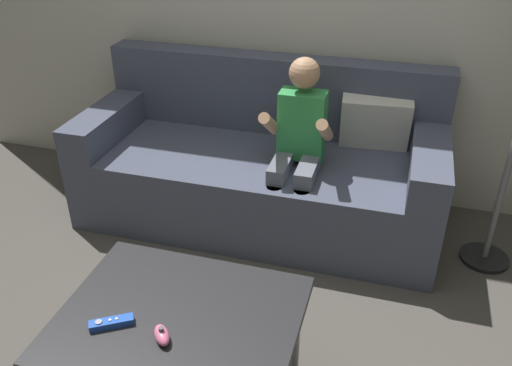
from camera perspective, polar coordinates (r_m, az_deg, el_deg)
The scene contains 5 objects.
couch at distance 2.97m, azimuth 0.74°, elevation 1.72°, with size 1.91×0.80×0.84m.
person_seated_on_couch at distance 2.65m, azimuth 4.45°, elevation 4.05°, with size 0.32×0.40×0.96m.
coffee_table at distance 1.87m, azimuth -8.17°, elevation -14.73°, with size 0.79×0.64×0.44m.
game_remote_blue_near_edge at distance 1.84m, azimuth -15.08°, elevation -14.11°, with size 0.14×0.10×0.03m.
nunchuk_pink at distance 1.76m, azimuth -9.94°, elevation -15.59°, with size 0.09×0.10×0.05m.
Camera 1 is at (0.52, -1.31, 1.71)m, focal length 37.76 mm.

